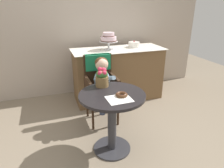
{
  "coord_description": "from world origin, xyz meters",
  "views": [
    {
      "loc": [
        -0.63,
        -1.87,
        1.63
      ],
      "look_at": [
        0.05,
        0.15,
        0.77
      ],
      "focal_mm": 32.66,
      "sensor_mm": 36.0,
      "label": 1
    }
  ],
  "objects_px": {
    "round_layer_cake": "(134,45)",
    "cafe_table": "(112,111)",
    "seated_child": "(103,79)",
    "tiered_cake_stand": "(109,38)",
    "wicker_chair": "(100,78)",
    "donut_front": "(122,95)",
    "flower_vase": "(102,77)"
  },
  "relations": [
    {
      "from": "seated_child",
      "to": "tiered_cake_stand",
      "type": "bearing_deg",
      "value": 66.24
    },
    {
      "from": "donut_front",
      "to": "flower_vase",
      "type": "height_order",
      "value": "flower_vase"
    },
    {
      "from": "flower_vase",
      "to": "round_layer_cake",
      "type": "height_order",
      "value": "round_layer_cake"
    },
    {
      "from": "wicker_chair",
      "to": "round_layer_cake",
      "type": "distance_m",
      "value": 1.05
    },
    {
      "from": "cafe_table",
      "to": "wicker_chair",
      "type": "height_order",
      "value": "wicker_chair"
    },
    {
      "from": "wicker_chair",
      "to": "donut_front",
      "type": "height_order",
      "value": "wicker_chair"
    },
    {
      "from": "seated_child",
      "to": "flower_vase",
      "type": "bearing_deg",
      "value": -106.9
    },
    {
      "from": "round_layer_cake",
      "to": "flower_vase",
      "type": "bearing_deg",
      "value": -128.97
    },
    {
      "from": "seated_child",
      "to": "donut_front",
      "type": "xyz_separation_m",
      "value": [
        0.01,
        -0.67,
        0.06
      ]
    },
    {
      "from": "seated_child",
      "to": "tiered_cake_stand",
      "type": "distance_m",
      "value": 0.88
    },
    {
      "from": "tiered_cake_stand",
      "to": "round_layer_cake",
      "type": "bearing_deg",
      "value": 5.89
    },
    {
      "from": "cafe_table",
      "to": "round_layer_cake",
      "type": "bearing_deg",
      "value": 57.59
    },
    {
      "from": "wicker_chair",
      "to": "seated_child",
      "type": "height_order",
      "value": "seated_child"
    },
    {
      "from": "flower_vase",
      "to": "round_layer_cake",
      "type": "xyz_separation_m",
      "value": [
        0.9,
        1.11,
        0.11
      ]
    },
    {
      "from": "tiered_cake_stand",
      "to": "cafe_table",
      "type": "bearing_deg",
      "value": -106.27
    },
    {
      "from": "wicker_chair",
      "to": "flower_vase",
      "type": "height_order",
      "value": "wicker_chair"
    },
    {
      "from": "cafe_table",
      "to": "round_layer_cake",
      "type": "height_order",
      "value": "round_layer_cake"
    },
    {
      "from": "flower_vase",
      "to": "tiered_cake_stand",
      "type": "distance_m",
      "value": 1.17
    },
    {
      "from": "cafe_table",
      "to": "wicker_chair",
      "type": "relative_size",
      "value": 0.75
    },
    {
      "from": "tiered_cake_stand",
      "to": "wicker_chair",
      "type": "bearing_deg",
      "value": -119.34
    },
    {
      "from": "seated_child",
      "to": "wicker_chair",
      "type": "bearing_deg",
      "value": 90.0
    },
    {
      "from": "cafe_table",
      "to": "donut_front",
      "type": "bearing_deg",
      "value": -49.41
    },
    {
      "from": "tiered_cake_stand",
      "to": "round_layer_cake",
      "type": "xyz_separation_m",
      "value": [
        0.48,
        0.05,
        -0.14
      ]
    },
    {
      "from": "donut_front",
      "to": "round_layer_cake",
      "type": "distance_m",
      "value": 1.65
    },
    {
      "from": "round_layer_cake",
      "to": "cafe_table",
      "type": "bearing_deg",
      "value": -122.41
    },
    {
      "from": "seated_child",
      "to": "donut_front",
      "type": "relative_size",
      "value": 5.77
    },
    {
      "from": "seated_child",
      "to": "tiered_cake_stand",
      "type": "height_order",
      "value": "tiered_cake_stand"
    },
    {
      "from": "cafe_table",
      "to": "round_layer_cake",
      "type": "xyz_separation_m",
      "value": [
        0.86,
        1.35,
        0.44
      ]
    },
    {
      "from": "wicker_chair",
      "to": "flower_vase",
      "type": "distance_m",
      "value": 0.54
    },
    {
      "from": "flower_vase",
      "to": "wicker_chair",
      "type": "bearing_deg",
      "value": 78.21
    },
    {
      "from": "tiered_cake_stand",
      "to": "donut_front",
      "type": "bearing_deg",
      "value": -102.38
    },
    {
      "from": "seated_child",
      "to": "flower_vase",
      "type": "distance_m",
      "value": 0.39
    }
  ]
}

